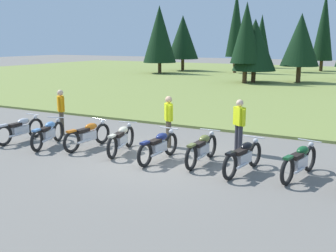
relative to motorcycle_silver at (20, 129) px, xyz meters
name	(u,v)px	position (x,y,z in m)	size (l,w,h in m)	color
ground_plane	(158,160)	(5.29, 0.31, -0.44)	(140.00, 140.00, 0.00)	slate
grass_moorland	(313,81)	(5.29, 26.75, -0.39)	(80.00, 44.00, 0.10)	olive
motorcycle_silver	(20,129)	(0.00, 0.00, 0.00)	(0.62, 2.10, 0.88)	black
motorcycle_sky_blue	(48,133)	(1.32, -0.03, 0.00)	(0.80, 2.05, 0.88)	black
motorcycle_orange	(88,135)	(2.62, 0.41, 0.00)	(0.62, 2.10, 0.88)	black
motorcycle_cream	(121,139)	(3.89, 0.46, 0.00)	(0.74, 2.07, 0.88)	black
motorcycle_navy	(159,146)	(5.35, 0.24, 0.00)	(0.62, 2.10, 0.88)	black
motorcycle_olive	(202,148)	(6.55, 0.59, 0.00)	(0.62, 2.10, 0.88)	black
motorcycle_black	(243,157)	(7.84, 0.34, 0.00)	(0.62, 2.09, 0.88)	black
motorcycle_british_green	(300,161)	(9.21, 0.63, 0.00)	(0.69, 2.08, 0.88)	black
rider_checking_bike	(61,109)	(0.53, 1.46, 0.51)	(0.44, 0.40, 1.67)	#4C4233
rider_with_back_turned	(239,123)	(7.09, 2.16, 0.51)	(0.45, 0.40, 1.67)	#2D2D38
rider_in_hivis_vest	(169,118)	(4.83, 1.79, 0.51)	(0.40, 0.45, 1.67)	#4C4233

